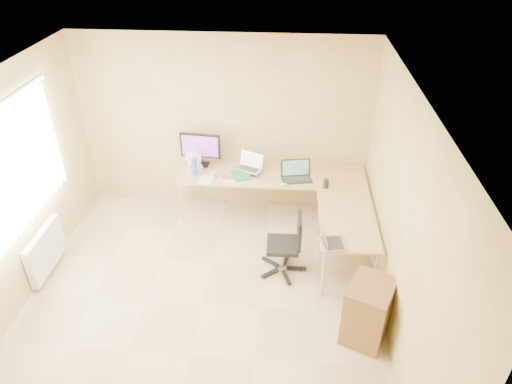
# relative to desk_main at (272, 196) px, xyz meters

# --- Properties ---
(floor) EXTENTS (4.50, 4.50, 0.00)m
(floor) POSITION_rel_desk_main_xyz_m (-0.72, -1.85, -0.36)
(floor) COLOR #CCB78D
(floor) RESTS_ON ground
(ceiling) EXTENTS (4.50, 4.50, 0.00)m
(ceiling) POSITION_rel_desk_main_xyz_m (-0.72, -1.85, 2.24)
(ceiling) COLOR white
(ceiling) RESTS_ON ground
(wall_back) EXTENTS (4.50, 0.00, 4.50)m
(wall_back) POSITION_rel_desk_main_xyz_m (-0.72, 0.40, 0.93)
(wall_back) COLOR #D7C283
(wall_back) RESTS_ON ground
(wall_left) EXTENTS (0.00, 4.50, 4.50)m
(wall_left) POSITION_rel_desk_main_xyz_m (-2.83, -1.85, 0.93)
(wall_left) COLOR #D7C283
(wall_left) RESTS_ON ground
(wall_right) EXTENTS (0.00, 4.50, 4.50)m
(wall_right) POSITION_rel_desk_main_xyz_m (1.38, -1.85, 0.93)
(wall_right) COLOR #D7C283
(wall_right) RESTS_ON ground
(desk_main) EXTENTS (2.65, 0.70, 0.73)m
(desk_main) POSITION_rel_desk_main_xyz_m (0.00, 0.00, 0.00)
(desk_main) COLOR tan
(desk_main) RESTS_ON ground
(desk_return) EXTENTS (0.70, 1.30, 0.73)m
(desk_return) POSITION_rel_desk_main_xyz_m (0.98, -1.00, 0.00)
(desk_return) COLOR tan
(desk_return) RESTS_ON ground
(monitor) EXTENTS (0.60, 0.24, 0.51)m
(monitor) POSITION_rel_desk_main_xyz_m (-1.06, 0.20, 0.62)
(monitor) COLOR black
(monitor) RESTS_ON desk_main
(book_stack) EXTENTS (0.32, 0.37, 0.05)m
(book_stack) POSITION_rel_desk_main_xyz_m (-0.43, -0.11, 0.39)
(book_stack) COLOR #1F7967
(book_stack) RESTS_ON desk_main
(laptop_center) EXTENTS (0.43, 0.39, 0.23)m
(laptop_center) POSITION_rel_desk_main_xyz_m (-0.34, 0.03, 0.53)
(laptop_center) COLOR silver
(laptop_center) RESTS_ON desk_main
(laptop_black) EXTENTS (0.47, 0.38, 0.26)m
(laptop_black) POSITION_rel_desk_main_xyz_m (0.34, -0.11, 0.50)
(laptop_black) COLOR black
(laptop_black) RESTS_ON desk_main
(keyboard) EXTENTS (0.48, 0.23, 0.02)m
(keyboard) POSITION_rel_desk_main_xyz_m (-0.44, -0.25, 0.38)
(keyboard) COLOR silver
(keyboard) RESTS_ON desk_main
(mouse) EXTENTS (0.12, 0.09, 0.04)m
(mouse) POSITION_rel_desk_main_xyz_m (0.16, -0.30, 0.38)
(mouse) COLOR silver
(mouse) RESTS_ON desk_main
(mug) EXTENTS (0.10, 0.10, 0.10)m
(mug) POSITION_rel_desk_main_xyz_m (-0.82, -0.16, 0.41)
(mug) COLOR silver
(mug) RESTS_ON desk_main
(cd_stack) EXTENTS (0.13, 0.13, 0.03)m
(cd_stack) POSITION_rel_desk_main_xyz_m (-0.65, -0.15, 0.38)
(cd_stack) COLOR silver
(cd_stack) RESTS_ON desk_main
(water_bottle) EXTENTS (0.09, 0.09, 0.27)m
(water_bottle) POSITION_rel_desk_main_xyz_m (-1.10, -0.09, 0.50)
(water_bottle) COLOR blue
(water_bottle) RESTS_ON desk_main
(papers) EXTENTS (0.24, 0.29, 0.01)m
(papers) POSITION_rel_desk_main_xyz_m (-0.92, -0.24, 0.37)
(papers) COLOR white
(papers) RESTS_ON desk_main
(white_box) EXTENTS (0.26, 0.23, 0.08)m
(white_box) POSITION_rel_desk_main_xyz_m (-1.13, 0.03, 0.40)
(white_box) COLOR silver
(white_box) RESTS_ON desk_main
(desk_fan) EXTENTS (0.25, 0.25, 0.30)m
(desk_fan) POSITION_rel_desk_main_xyz_m (-1.13, 0.05, 0.51)
(desk_fan) COLOR white
(desk_fan) RESTS_ON desk_main
(black_cup) EXTENTS (0.08, 0.08, 0.13)m
(black_cup) POSITION_rel_desk_main_xyz_m (0.74, -0.30, 0.43)
(black_cup) COLOR black
(black_cup) RESTS_ON desk_main
(laptop_return) EXTENTS (0.41, 0.35, 0.25)m
(laptop_return) POSITION_rel_desk_main_xyz_m (0.76, -1.52, 0.49)
(laptop_return) COLOR silver
(laptop_return) RESTS_ON desk_return
(office_chair) EXTENTS (0.52, 0.52, 0.85)m
(office_chair) POSITION_rel_desk_main_xyz_m (0.19, -1.19, 0.14)
(office_chair) COLOR black
(office_chair) RESTS_ON ground
(cabinet) EXTENTS (0.60, 0.65, 0.73)m
(cabinet) POSITION_rel_desk_main_xyz_m (1.13, -2.16, -0.01)
(cabinet) COLOR brown
(cabinet) RESTS_ON ground
(radiator) EXTENTS (0.09, 0.80, 0.55)m
(radiator) POSITION_rel_desk_main_xyz_m (-2.75, -1.45, -0.02)
(radiator) COLOR white
(radiator) RESTS_ON ground
(window) EXTENTS (0.10, 1.80, 1.40)m
(window) POSITION_rel_desk_main_xyz_m (-2.78, -1.45, 1.19)
(window) COLOR white
(window) RESTS_ON wall_left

